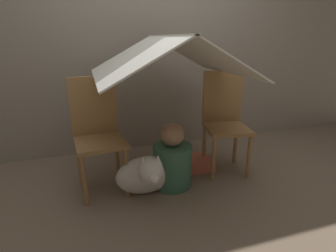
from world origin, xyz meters
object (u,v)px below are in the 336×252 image
Objects in this scene: person_front at (172,161)px; dog at (147,174)px; chair_left at (98,131)px; chair_right at (225,118)px.

person_front reaches higher than dog.
dog is at bearing -43.20° from chair_left.
dog is at bearing -159.63° from person_front.
dog is at bearing -152.31° from chair_right.
chair_left is 1.19m from chair_right.
person_front is (-0.59, -0.17, -0.29)m from chair_right.
chair_left is at bearing 142.87° from dog.
chair_left is at bearing 164.08° from person_front.
person_front is at bearing 20.37° from dog.
chair_right is at bearing -6.11° from chair_left.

